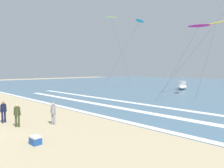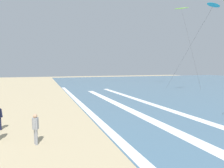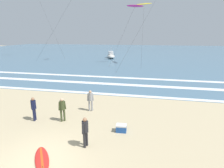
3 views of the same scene
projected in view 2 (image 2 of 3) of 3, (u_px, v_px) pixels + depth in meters
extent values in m
cube|color=white|center=(105.00, 127.00, 12.00)|extent=(53.79, 0.60, 0.01)
cube|color=white|center=(149.00, 119.00, 13.81)|extent=(37.11, 0.92, 0.01)
cube|color=white|center=(198.00, 119.00, 13.80)|extent=(44.12, 0.84, 0.01)
cylinder|color=#141938|center=(0.00, 124.00, 11.42)|extent=(0.13, 0.13, 0.82)
cylinder|color=#141938|center=(1.00, 113.00, 11.41)|extent=(0.12, 0.15, 0.56)
cylinder|color=gray|center=(36.00, 137.00, 9.18)|extent=(0.13, 0.13, 0.82)
cylinder|color=gray|center=(35.00, 136.00, 9.34)|extent=(0.13, 0.13, 0.82)
cylinder|color=gray|center=(35.00, 123.00, 9.20)|extent=(0.32, 0.32, 0.58)
cylinder|color=gray|center=(37.00, 125.00, 9.06)|extent=(0.16, 0.13, 0.56)
cylinder|color=gray|center=(34.00, 123.00, 9.35)|extent=(0.16, 0.13, 0.56)
sphere|color=tan|center=(35.00, 116.00, 9.17)|extent=(0.21, 0.21, 0.21)
ellipsoid|color=#23A8C6|center=(214.00, 5.00, 27.09)|extent=(1.27, 3.28, 0.43)
cylinder|color=#333333|center=(186.00, 53.00, 31.98)|extent=(9.59, 0.81, 13.48)
ellipsoid|color=#70C628|center=(181.00, 8.00, 41.12)|extent=(2.65, 2.95, 0.43)
cylinder|color=#333333|center=(190.00, 45.00, 37.47)|extent=(8.61, 2.38, 17.69)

